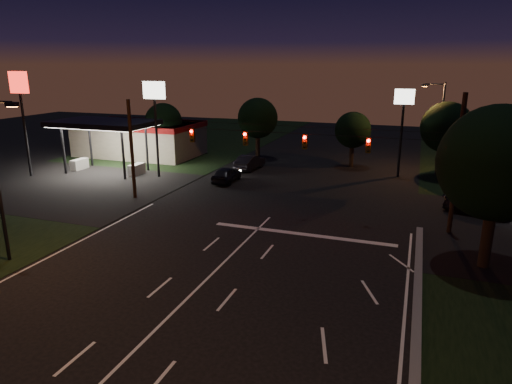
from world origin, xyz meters
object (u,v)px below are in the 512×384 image
at_px(tree_right_near, 498,164).
at_px(car_oncoming_a, 227,174).
at_px(car_cross, 477,206).
at_px(car_oncoming_b, 250,162).
at_px(utility_pole_right, 449,233).

xyz_separation_m(tree_right_near, car_oncoming_a, (-20.49, 12.20, -4.95)).
bearing_deg(car_oncoming_a, car_cross, 171.46).
distance_m(tree_right_near, car_cross, 10.71).
relative_size(car_oncoming_a, car_cross, 0.92).
xyz_separation_m(car_oncoming_a, car_oncoming_b, (0.13, 5.81, 0.04)).
height_order(utility_pole_right, tree_right_near, tree_right_near).
bearing_deg(car_cross, car_oncoming_b, 86.45).
bearing_deg(car_oncoming_b, utility_pole_right, 149.75).
relative_size(car_oncoming_b, car_cross, 1.00).
distance_m(car_oncoming_a, car_oncoming_b, 5.81).
height_order(tree_right_near, car_oncoming_b, tree_right_near).
xyz_separation_m(tree_right_near, car_oncoming_b, (-20.36, 18.02, -4.92)).
distance_m(car_oncoming_a, car_cross, 21.19).
xyz_separation_m(utility_pole_right, car_oncoming_a, (-18.96, 7.37, 0.72)).
xyz_separation_m(car_oncoming_a, car_cross, (21.01, -2.75, -0.06)).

